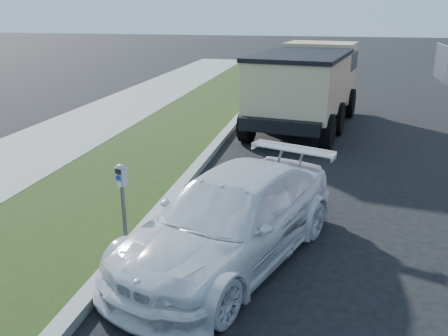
# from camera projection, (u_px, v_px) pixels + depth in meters

# --- Properties ---
(ground) EXTENTS (120.00, 120.00, 0.00)m
(ground) POSITION_uv_depth(u_px,v_px,m) (299.00, 256.00, 7.26)
(ground) COLOR black
(ground) RESTS_ON ground
(streetside) EXTENTS (6.12, 50.00, 0.15)m
(streetside) POSITION_uv_depth(u_px,v_px,m) (45.00, 181.00, 10.21)
(streetside) COLOR gray
(streetside) RESTS_ON ground
(parking_meter) EXTENTS (0.21, 0.17, 1.28)m
(parking_meter) POSITION_uv_depth(u_px,v_px,m) (122.00, 187.00, 7.17)
(parking_meter) COLOR #3F4247
(parking_meter) RESTS_ON ground
(white_wagon) EXTENTS (3.29, 4.87, 1.31)m
(white_wagon) POSITION_uv_depth(u_px,v_px,m) (233.00, 217.00, 7.07)
(white_wagon) COLOR white
(white_wagon) RESTS_ON ground
(dump_truck) EXTENTS (3.39, 6.64, 2.49)m
(dump_truck) POSITION_uv_depth(u_px,v_px,m) (308.00, 82.00, 14.90)
(dump_truck) COLOR black
(dump_truck) RESTS_ON ground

